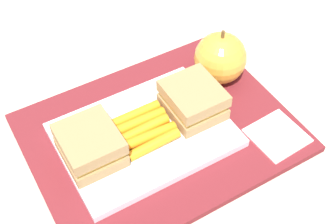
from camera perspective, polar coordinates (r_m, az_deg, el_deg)
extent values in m
plane|color=#B7AD99|center=(0.66, -0.94, -2.84)|extent=(2.40, 2.40, 0.00)
cube|color=maroon|center=(0.66, -0.94, -2.57)|extent=(0.36, 0.28, 0.01)
cube|color=white|center=(0.64, -2.89, -2.82)|extent=(0.23, 0.17, 0.01)
cube|color=#9E7A4C|center=(0.61, -9.40, -4.79)|extent=(0.07, 0.08, 0.02)
cube|color=#F4CC4C|center=(0.60, -9.55, -4.05)|extent=(0.07, 0.07, 0.01)
cube|color=#9E7A4C|center=(0.59, -9.70, -3.27)|extent=(0.07, 0.08, 0.02)
cube|color=#9E7A4C|center=(0.65, 3.05, 0.70)|extent=(0.07, 0.08, 0.02)
cube|color=#F4CC4C|center=(0.65, 3.10, 1.48)|extent=(0.07, 0.07, 0.01)
cube|color=#9E7A4C|center=(0.64, 3.15, 2.28)|extent=(0.07, 0.08, 0.02)
cylinder|color=orange|center=(0.61, -1.73, -4.00)|extent=(0.08, 0.01, 0.02)
cylinder|color=orange|center=(0.62, -2.15, -2.92)|extent=(0.08, 0.01, 0.02)
cylinder|color=orange|center=(0.63, -3.01, -2.14)|extent=(0.08, 0.01, 0.02)
cylinder|color=orange|center=(0.64, -3.45, -1.15)|extent=(0.08, 0.01, 0.02)
cylinder|color=orange|center=(0.65, -4.10, -0.30)|extent=(0.08, 0.01, 0.01)
sphere|color=gold|center=(0.70, 6.44, 6.60)|extent=(0.08, 0.08, 0.08)
cylinder|color=brown|center=(0.67, 6.76, 9.42)|extent=(0.01, 0.01, 0.01)
cube|color=white|center=(0.66, 13.28, -2.82)|extent=(0.07, 0.07, 0.00)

